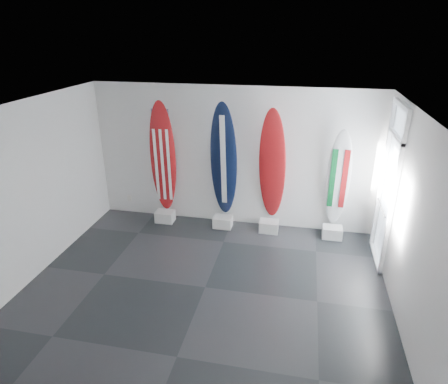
% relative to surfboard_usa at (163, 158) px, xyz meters
% --- Properties ---
extents(floor, '(6.00, 6.00, 0.00)m').
position_rel_surfboard_usa_xyz_m(floor, '(1.48, -2.28, -1.47)').
color(floor, black).
rests_on(floor, ground).
extents(ceiling, '(6.00, 6.00, 0.00)m').
position_rel_surfboard_usa_xyz_m(ceiling, '(1.48, -2.28, 1.53)').
color(ceiling, white).
rests_on(ceiling, wall_back).
extents(wall_back, '(6.00, 0.00, 6.00)m').
position_rel_surfboard_usa_xyz_m(wall_back, '(1.48, 0.22, 0.03)').
color(wall_back, white).
rests_on(wall_back, ground).
extents(wall_front, '(6.00, 0.00, 6.00)m').
position_rel_surfboard_usa_xyz_m(wall_front, '(1.48, -4.78, 0.03)').
color(wall_front, white).
rests_on(wall_front, ground).
extents(wall_left, '(0.00, 5.00, 5.00)m').
position_rel_surfboard_usa_xyz_m(wall_left, '(-1.52, -2.28, 0.03)').
color(wall_left, white).
rests_on(wall_left, ground).
extents(wall_right, '(0.00, 5.00, 5.00)m').
position_rel_surfboard_usa_xyz_m(wall_right, '(4.48, -2.28, 0.03)').
color(wall_right, white).
rests_on(wall_right, ground).
extents(display_block_usa, '(0.40, 0.30, 0.24)m').
position_rel_surfboard_usa_xyz_m(display_block_usa, '(0.00, -0.10, -1.35)').
color(display_block_usa, silver).
rests_on(display_block_usa, floor).
extents(surfboard_usa, '(0.57, 0.22, 2.47)m').
position_rel_surfboard_usa_xyz_m(surfboard_usa, '(0.00, 0.00, 0.00)').
color(surfboard_usa, maroon).
rests_on(surfboard_usa, display_block_usa).
extents(display_block_navy, '(0.40, 0.30, 0.24)m').
position_rel_surfboard_usa_xyz_m(display_block_navy, '(1.33, -0.10, -1.35)').
color(display_block_navy, silver).
rests_on(display_block_navy, floor).
extents(surfboard_navy, '(0.59, 0.38, 2.51)m').
position_rel_surfboard_usa_xyz_m(surfboard_navy, '(1.33, 0.00, 0.02)').
color(surfboard_navy, black).
rests_on(surfboard_navy, display_block_navy).
extents(display_block_swiss, '(0.40, 0.30, 0.24)m').
position_rel_surfboard_usa_xyz_m(display_block_swiss, '(2.34, -0.10, -1.35)').
color(display_block_swiss, silver).
rests_on(display_block_swiss, floor).
extents(surfboard_swiss, '(0.61, 0.53, 2.44)m').
position_rel_surfboard_usa_xyz_m(surfboard_swiss, '(2.34, 0.00, -0.02)').
color(surfboard_swiss, maroon).
rests_on(surfboard_swiss, display_block_swiss).
extents(display_block_italy, '(0.40, 0.30, 0.24)m').
position_rel_surfboard_usa_xyz_m(display_block_italy, '(3.65, -0.10, -1.35)').
color(display_block_italy, silver).
rests_on(display_block_italy, floor).
extents(surfboard_italy, '(0.49, 0.33, 2.08)m').
position_rel_surfboard_usa_xyz_m(surfboard_italy, '(3.65, 0.00, -0.20)').
color(surfboard_italy, white).
rests_on(surfboard_italy, display_block_italy).
extents(wall_outlet, '(0.09, 0.02, 0.13)m').
position_rel_surfboard_usa_xyz_m(wall_outlet, '(-0.97, 0.20, -1.12)').
color(wall_outlet, silver).
rests_on(wall_outlet, wall_back).
extents(glass_door, '(0.12, 1.16, 2.85)m').
position_rel_surfboard_usa_xyz_m(glass_door, '(4.45, -0.73, -0.05)').
color(glass_door, white).
rests_on(glass_door, floor).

